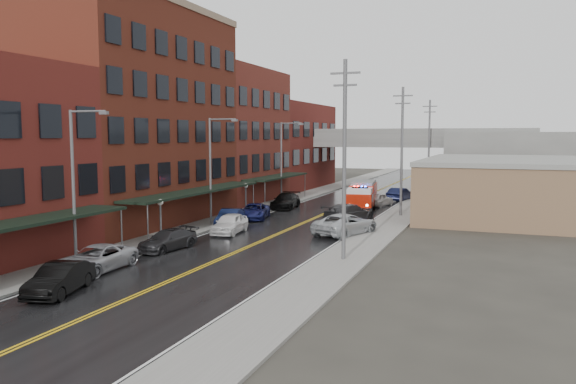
% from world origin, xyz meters
% --- Properties ---
extents(ground, '(220.00, 220.00, 0.00)m').
position_xyz_m(ground, '(0.00, 0.00, 0.00)').
color(ground, '#2D2B26').
rests_on(ground, ground).
extents(road, '(11.00, 160.00, 0.02)m').
position_xyz_m(road, '(0.00, 30.00, 0.01)').
color(road, black).
rests_on(road, ground).
extents(sidewalk_left, '(3.00, 160.00, 0.15)m').
position_xyz_m(sidewalk_left, '(-7.30, 30.00, 0.07)').
color(sidewalk_left, slate).
rests_on(sidewalk_left, ground).
extents(sidewalk_right, '(3.00, 160.00, 0.15)m').
position_xyz_m(sidewalk_right, '(7.30, 30.00, 0.07)').
color(sidewalk_right, slate).
rests_on(sidewalk_right, ground).
extents(curb_left, '(0.30, 160.00, 0.15)m').
position_xyz_m(curb_left, '(-5.65, 30.00, 0.07)').
color(curb_left, gray).
rests_on(curb_left, ground).
extents(curb_right, '(0.30, 160.00, 0.15)m').
position_xyz_m(curb_right, '(5.65, 30.00, 0.07)').
color(curb_right, gray).
rests_on(curb_right, ground).
extents(brick_building_b, '(9.00, 20.00, 18.00)m').
position_xyz_m(brick_building_b, '(-13.30, 23.00, 9.00)').
color(brick_building_b, '#542216').
rests_on(brick_building_b, ground).
extents(brick_building_c, '(9.00, 15.00, 15.00)m').
position_xyz_m(brick_building_c, '(-13.30, 40.50, 7.50)').
color(brick_building_c, maroon).
rests_on(brick_building_c, ground).
extents(brick_building_far, '(9.00, 20.00, 12.00)m').
position_xyz_m(brick_building_far, '(-13.30, 58.00, 6.00)').
color(brick_building_far, maroon).
rests_on(brick_building_far, ground).
extents(tan_building, '(14.00, 22.00, 5.00)m').
position_xyz_m(tan_building, '(16.00, 40.00, 2.50)').
color(tan_building, '#8A674A').
rests_on(tan_building, ground).
extents(right_far_block, '(18.00, 30.00, 8.00)m').
position_xyz_m(right_far_block, '(18.00, 70.00, 4.00)').
color(right_far_block, slate).
rests_on(right_far_block, ground).
extents(awning_0, '(2.60, 16.00, 3.09)m').
position_xyz_m(awning_0, '(-7.49, 4.00, 2.99)').
color(awning_0, black).
rests_on(awning_0, ground).
extents(awning_1, '(2.60, 18.00, 3.09)m').
position_xyz_m(awning_1, '(-7.49, 23.00, 2.99)').
color(awning_1, black).
rests_on(awning_1, ground).
extents(awning_2, '(2.60, 13.00, 3.09)m').
position_xyz_m(awning_2, '(-7.49, 40.50, 2.99)').
color(awning_2, black).
rests_on(awning_2, ground).
extents(globe_lamp_1, '(0.44, 0.44, 3.12)m').
position_xyz_m(globe_lamp_1, '(-6.40, 16.00, 2.31)').
color(globe_lamp_1, '#59595B').
rests_on(globe_lamp_1, ground).
extents(globe_lamp_2, '(0.44, 0.44, 3.12)m').
position_xyz_m(globe_lamp_2, '(-6.40, 30.00, 2.31)').
color(globe_lamp_2, '#59595B').
rests_on(globe_lamp_2, ground).
extents(street_lamp_0, '(2.64, 0.22, 9.00)m').
position_xyz_m(street_lamp_0, '(-6.55, 8.00, 5.19)').
color(street_lamp_0, '#59595B').
rests_on(street_lamp_0, ground).
extents(street_lamp_1, '(2.64, 0.22, 9.00)m').
position_xyz_m(street_lamp_1, '(-6.55, 24.00, 5.19)').
color(street_lamp_1, '#59595B').
rests_on(street_lamp_1, ground).
extents(street_lamp_2, '(2.64, 0.22, 9.00)m').
position_xyz_m(street_lamp_2, '(-6.55, 40.00, 5.19)').
color(street_lamp_2, '#59595B').
rests_on(street_lamp_2, ground).
extents(utility_pole_0, '(1.80, 0.24, 12.00)m').
position_xyz_m(utility_pole_0, '(7.20, 15.00, 6.31)').
color(utility_pole_0, '#59595B').
rests_on(utility_pole_0, ground).
extents(utility_pole_1, '(1.80, 0.24, 12.00)m').
position_xyz_m(utility_pole_1, '(7.20, 35.00, 6.31)').
color(utility_pole_1, '#59595B').
rests_on(utility_pole_1, ground).
extents(utility_pole_2, '(1.80, 0.24, 12.00)m').
position_xyz_m(utility_pole_2, '(7.20, 55.00, 6.31)').
color(utility_pole_2, '#59595B').
rests_on(utility_pole_2, ground).
extents(overpass, '(40.00, 10.00, 7.50)m').
position_xyz_m(overpass, '(0.00, 62.00, 5.99)').
color(overpass, slate).
rests_on(overpass, ground).
extents(fire_truck, '(3.94, 8.03, 2.83)m').
position_xyz_m(fire_truck, '(2.64, 38.74, 1.53)').
color(fire_truck, '#AF1908').
rests_on(fire_truck, ground).
extents(parked_car_left_1, '(2.68, 4.74, 1.48)m').
position_xyz_m(parked_car_left_1, '(-3.60, 3.31, 0.74)').
color(parked_car_left_1, black).
rests_on(parked_car_left_1, ground).
extents(parked_car_left_2, '(2.56, 5.25, 1.44)m').
position_xyz_m(parked_car_left_2, '(-5.00, 7.60, 0.72)').
color(parked_car_left_2, '#9EA0A6').
rests_on(parked_car_left_2, ground).
extents(parked_car_left_3, '(2.61, 4.87, 1.34)m').
position_xyz_m(parked_car_left_3, '(-4.58, 14.07, 0.67)').
color(parked_car_left_3, '#242426').
rests_on(parked_car_left_3, ground).
extents(parked_car_left_4, '(2.36, 4.79, 1.57)m').
position_xyz_m(parked_car_left_4, '(-3.60, 21.17, 0.79)').
color(parked_car_left_4, white).
rests_on(parked_car_left_4, ground).
extents(parked_car_left_5, '(2.51, 4.75, 1.49)m').
position_xyz_m(parked_car_left_5, '(-5.00, 23.93, 0.74)').
color(parked_car_left_5, '#0E1633').
rests_on(parked_car_left_5, ground).
extents(parked_car_left_6, '(3.45, 5.43, 1.39)m').
position_xyz_m(parked_car_left_6, '(-5.00, 28.80, 0.70)').
color(parked_car_left_6, navy).
rests_on(parked_car_left_6, ground).
extents(parked_car_left_7, '(2.83, 5.70, 1.59)m').
position_xyz_m(parked_car_left_7, '(-5.00, 36.69, 0.80)').
color(parked_car_left_7, black).
rests_on(parked_car_left_7, ground).
extents(parked_car_right_0, '(4.56, 6.50, 1.65)m').
position_xyz_m(parked_car_right_0, '(4.93, 23.83, 0.82)').
color(parked_car_right_0, '#AFB3B7').
rests_on(parked_car_right_0, ground).
extents(parked_car_right_1, '(3.93, 6.22, 1.68)m').
position_xyz_m(parked_car_right_1, '(3.60, 29.80, 0.84)').
color(parked_car_right_1, '#29282B').
rests_on(parked_car_right_1, ground).
extents(parked_car_right_2, '(2.79, 4.67, 1.49)m').
position_xyz_m(parked_car_right_2, '(3.66, 42.00, 0.74)').
color(parked_car_right_2, beige).
rests_on(parked_car_right_2, ground).
extents(parked_car_right_3, '(2.42, 4.91, 1.55)m').
position_xyz_m(parked_car_right_3, '(4.88, 47.80, 0.77)').
color(parked_car_right_3, black).
rests_on(parked_car_right_3, ground).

